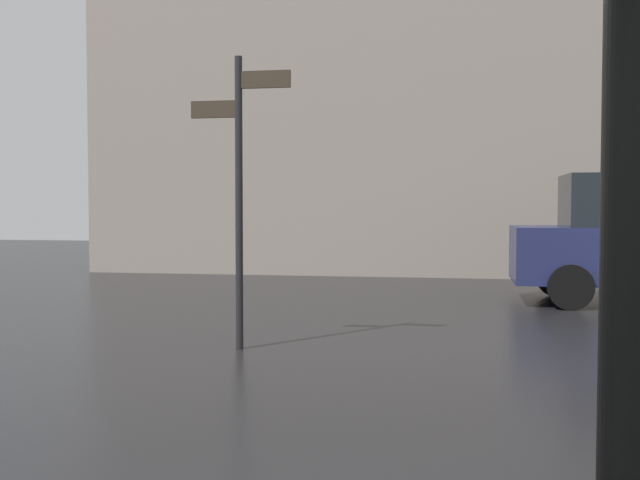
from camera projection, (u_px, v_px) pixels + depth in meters
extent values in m
cylinder|color=black|center=(627.00, 362.00, 1.31)|extent=(0.09, 0.09, 2.52)
cylinder|color=black|center=(556.00, 277.00, 13.02)|extent=(0.67, 0.18, 0.67)
cylinder|color=black|center=(571.00, 287.00, 11.32)|extent=(0.67, 0.18, 0.67)
cylinder|color=black|center=(239.00, 204.00, 8.16)|extent=(0.08, 0.08, 3.10)
cube|color=#33281E|center=(264.00, 79.00, 8.05)|extent=(0.56, 0.04, 0.18)
cube|color=#33281E|center=(215.00, 109.00, 8.16)|extent=(0.52, 0.04, 0.18)
cube|color=gray|center=(449.00, 0.00, 17.45)|extent=(16.33, 2.72, 12.40)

